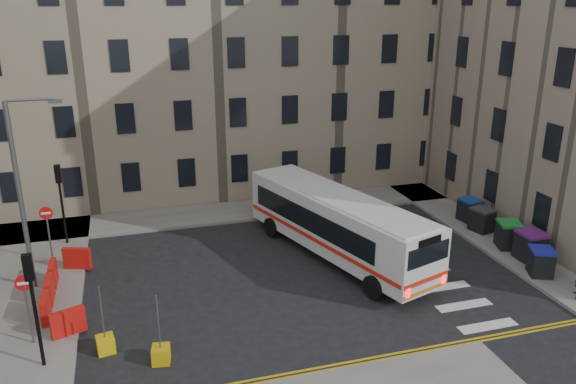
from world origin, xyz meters
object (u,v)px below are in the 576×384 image
wheelie_bin_c (508,235)px  bollard_yellow (106,344)px  wheelie_bin_b (530,246)px  wheelie_bin_e (470,210)px  wheelie_bin_d (482,220)px  streetlamp (20,195)px  bus (337,222)px  wheelie_bin_a (541,262)px  bollard_chevron (161,355)px

wheelie_bin_c → bollard_yellow: (-19.09, -3.31, -0.52)m
wheelie_bin_b → wheelie_bin_e: (0.12, 5.13, -0.08)m
wheelie_bin_c → wheelie_bin_d: bearing=108.2°
streetlamp → wheelie_bin_e: streetlamp is taller
bus → wheelie_bin_a: size_ratio=8.20×
wheelie_bin_a → wheelie_bin_e: size_ratio=1.11×
bus → bollard_chevron: 10.87m
wheelie_bin_c → wheelie_bin_d: 2.20m
wheelie_bin_d → bollard_chevron: 18.52m
streetlamp → bollard_chevron: streetlamp is taller
wheelie_bin_a → bollard_yellow: (-18.61, -0.40, -0.47)m
wheelie_bin_c → bollard_chevron: (-17.26, -4.48, -0.52)m
streetlamp → bollard_yellow: (3.00, -5.59, -4.04)m
bus → wheelie_bin_b: size_ratio=8.28×
streetlamp → bus: size_ratio=0.70×
streetlamp → wheelie_bin_c: size_ratio=5.53×
wheelie_bin_b → bollard_yellow: size_ratio=2.34×
streetlamp → bollard_yellow: size_ratio=13.57×
wheelie_bin_e → streetlamp: bearing=174.4°
bus → wheelie_bin_e: bearing=-5.4°
bus → wheelie_bin_a: (7.97, -4.62, -1.02)m
wheelie_bin_c → streetlamp: bearing=-167.6°
wheelie_bin_c → bollard_yellow: size_ratio=2.45×
wheelie_bin_c → wheelie_bin_e: size_ratio=1.15×
wheelie_bin_a → wheelie_bin_e: (0.68, 6.54, 0.01)m
wheelie_bin_c → bollard_chevron: bearing=-147.1°
wheelie_bin_c → wheelie_bin_e: wheelie_bin_c is taller
wheelie_bin_b → bollard_chevron: wheelie_bin_b is taller
wheelie_bin_d → bollard_chevron: (-17.26, -6.68, -0.48)m
wheelie_bin_e → wheelie_bin_d: bearing=-106.9°
streetlamp → wheelie_bin_e: 22.62m
bus → wheelie_bin_c: size_ratio=7.89×
streetlamp → wheelie_bin_b: bearing=-9.7°
bollard_chevron → wheelie_bin_a: bearing=5.3°
wheelie_bin_a → wheelie_bin_d: size_ratio=1.05×
streetlamp → wheelie_bin_c: 22.49m
wheelie_bin_d → bus: bearing=168.0°
wheelie_bin_a → bollard_chevron: 16.86m
streetlamp → wheelie_bin_e: size_ratio=6.38×
wheelie_bin_c → bus: bearing=-173.1°
wheelie_bin_c → wheelie_bin_b: bearing=-68.6°
wheelie_bin_a → wheelie_bin_b: wheelie_bin_b is taller
streetlamp → wheelie_bin_a: (21.61, -5.19, -3.56)m
wheelie_bin_b → wheelie_bin_d: bearing=90.7°
bus → bollard_chevron: (-8.81, -6.18, -1.49)m
wheelie_bin_b → wheelie_bin_c: bearing=92.5°
wheelie_bin_b → bollard_chevron: size_ratio=2.34×
bus → wheelie_bin_e: bus is taller
bus → bollard_yellow: (-10.65, -5.01, -1.49)m
wheelie_bin_d → bollard_chevron: bearing=-174.2°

